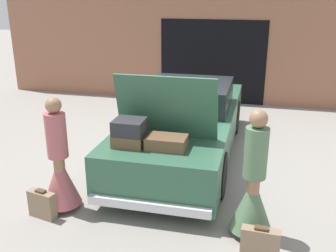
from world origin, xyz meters
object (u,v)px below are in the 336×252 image
person_right (253,192)px  suitcase_beside_left_person (42,204)px  car (184,124)px  suitcase_beside_right_person (260,241)px  person_left (60,170)px

person_right → suitcase_beside_left_person: (-2.76, -0.27, -0.40)m
car → suitcase_beside_left_person: (-1.45, -2.53, -0.42)m
car → suitcase_beside_right_person: 3.04m
suitcase_beside_left_person → suitcase_beside_right_person: suitcase_beside_left_person is taller
car → person_left: (-1.30, -2.24, -0.02)m
suitcase_beside_right_person → suitcase_beside_left_person: bearing=177.8°
person_left → person_right: (2.61, -0.02, 0.01)m
person_left → suitcase_beside_left_person: size_ratio=3.89×
person_left → suitcase_beside_left_person: bearing=-33.7°
person_right → suitcase_beside_right_person: (0.13, -0.38, -0.43)m
person_left → suitcase_beside_right_person: size_ratio=3.56×
car → person_right: (1.31, -2.26, -0.01)m
suitcase_beside_left_person → suitcase_beside_right_person: bearing=-2.2°
car → suitcase_beside_left_person: size_ratio=11.38×
car → person_right: bearing=-59.9°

